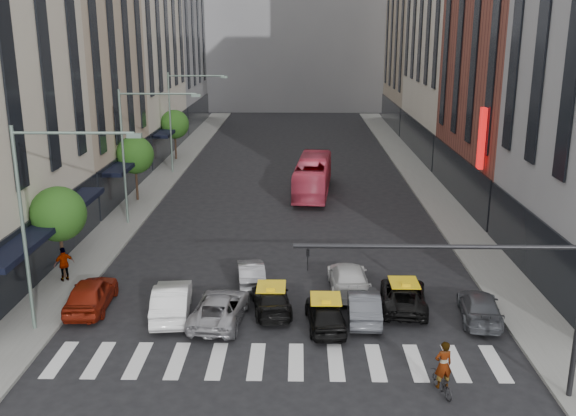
{
  "coord_description": "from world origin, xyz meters",
  "views": [
    {
      "loc": [
        0.69,
        -21.67,
        12.97
      ],
      "look_at": [
        0.12,
        10.14,
        4.0
      ],
      "focal_mm": 40.0,
      "sensor_mm": 36.0,
      "label": 1
    }
  ],
  "objects_px": {
    "streetlamp_mid": "(137,139)",
    "taxi_center": "(326,313)",
    "car_white_front": "(172,300)",
    "streetlamp_near": "(43,203)",
    "car_red": "(91,294)",
    "streetlamp_far": "(180,109)",
    "taxi_left": "(271,299)",
    "bus": "(313,176)",
    "pedestrian_far": "(64,264)",
    "motorcycle": "(442,383)"
  },
  "relations": [
    {
      "from": "streetlamp_mid",
      "to": "streetlamp_far",
      "type": "relative_size",
      "value": 1.0
    },
    {
      "from": "car_red",
      "to": "bus",
      "type": "height_order",
      "value": "bus"
    },
    {
      "from": "car_red",
      "to": "bus",
      "type": "relative_size",
      "value": 0.43
    },
    {
      "from": "taxi_center",
      "to": "streetlamp_mid",
      "type": "bearing_deg",
      "value": -56.76
    },
    {
      "from": "streetlamp_mid",
      "to": "taxi_left",
      "type": "distance_m",
      "value": 17.48
    },
    {
      "from": "streetlamp_mid",
      "to": "bus",
      "type": "xyz_separation_m",
      "value": [
        11.84,
        8.65,
        -4.44
      ]
    },
    {
      "from": "car_white_front",
      "to": "motorcycle",
      "type": "bearing_deg",
      "value": 143.85
    },
    {
      "from": "car_white_front",
      "to": "bus",
      "type": "bearing_deg",
      "value": -113.23
    },
    {
      "from": "streetlamp_far",
      "to": "car_red",
      "type": "distance_m",
      "value": 30.05
    },
    {
      "from": "taxi_center",
      "to": "pedestrian_far",
      "type": "bearing_deg",
      "value": -24.69
    },
    {
      "from": "taxi_left",
      "to": "taxi_center",
      "type": "height_order",
      "value": "taxi_center"
    },
    {
      "from": "streetlamp_near",
      "to": "bus",
      "type": "distance_m",
      "value": 27.7
    },
    {
      "from": "taxi_left",
      "to": "bus",
      "type": "distance_m",
      "value": 22.52
    },
    {
      "from": "streetlamp_mid",
      "to": "car_white_front",
      "type": "xyz_separation_m",
      "value": [
        4.84,
        -14.32,
        -5.14
      ]
    },
    {
      "from": "streetlamp_far",
      "to": "taxi_center",
      "type": "distance_m",
      "value": 33.99
    },
    {
      "from": "motorcycle",
      "to": "taxi_center",
      "type": "bearing_deg",
      "value": -66.6
    },
    {
      "from": "streetlamp_near",
      "to": "pedestrian_far",
      "type": "height_order",
      "value": "streetlamp_near"
    },
    {
      "from": "taxi_center",
      "to": "motorcycle",
      "type": "height_order",
      "value": "taxi_center"
    },
    {
      "from": "car_white_front",
      "to": "taxi_center",
      "type": "bearing_deg",
      "value": 165.1
    },
    {
      "from": "streetlamp_near",
      "to": "motorcycle",
      "type": "distance_m",
      "value": 17.57
    },
    {
      "from": "bus",
      "to": "streetlamp_mid",
      "type": "bearing_deg",
      "value": 41.19
    },
    {
      "from": "taxi_center",
      "to": "bus",
      "type": "xyz_separation_m",
      "value": [
        -0.1,
        24.04,
        0.79
      ]
    },
    {
      "from": "streetlamp_mid",
      "to": "streetlamp_far",
      "type": "height_order",
      "value": "same"
    },
    {
      "from": "taxi_center",
      "to": "motorcycle",
      "type": "distance_m",
      "value": 6.71
    },
    {
      "from": "streetlamp_far",
      "to": "taxi_left",
      "type": "bearing_deg",
      "value": -72.38
    },
    {
      "from": "streetlamp_mid",
      "to": "car_red",
      "type": "bearing_deg",
      "value": -86.45
    },
    {
      "from": "streetlamp_far",
      "to": "streetlamp_near",
      "type": "bearing_deg",
      "value": -90.0
    },
    {
      "from": "streetlamp_near",
      "to": "taxi_center",
      "type": "xyz_separation_m",
      "value": [
        11.94,
        0.61,
        -5.22
      ]
    },
    {
      "from": "bus",
      "to": "car_red",
      "type": "bearing_deg",
      "value": 68.75
    },
    {
      "from": "streetlamp_mid",
      "to": "motorcycle",
      "type": "bearing_deg",
      "value": -52.32
    },
    {
      "from": "car_red",
      "to": "bus",
      "type": "distance_m",
      "value": 24.83
    },
    {
      "from": "streetlamp_near",
      "to": "car_red",
      "type": "distance_m",
      "value": 5.74
    },
    {
      "from": "car_white_front",
      "to": "taxi_center",
      "type": "distance_m",
      "value": 7.18
    },
    {
      "from": "taxi_left",
      "to": "pedestrian_far",
      "type": "distance_m",
      "value": 11.47
    },
    {
      "from": "car_red",
      "to": "taxi_center",
      "type": "relative_size",
      "value": 1.12
    },
    {
      "from": "car_red",
      "to": "car_white_front",
      "type": "height_order",
      "value": "car_white_front"
    },
    {
      "from": "streetlamp_mid",
      "to": "taxi_center",
      "type": "height_order",
      "value": "streetlamp_mid"
    },
    {
      "from": "streetlamp_near",
      "to": "streetlamp_far",
      "type": "bearing_deg",
      "value": 90.0
    },
    {
      "from": "streetlamp_near",
      "to": "car_red",
      "type": "height_order",
      "value": "streetlamp_near"
    },
    {
      "from": "taxi_center",
      "to": "car_white_front",
      "type": "bearing_deg",
      "value": -13.19
    },
    {
      "from": "streetlamp_near",
      "to": "motorcycle",
      "type": "height_order",
      "value": "streetlamp_near"
    },
    {
      "from": "taxi_center",
      "to": "pedestrian_far",
      "type": "relative_size",
      "value": 2.2
    },
    {
      "from": "pedestrian_far",
      "to": "streetlamp_near",
      "type": "bearing_deg",
      "value": 68.3
    },
    {
      "from": "streetlamp_near",
      "to": "bus",
      "type": "relative_size",
      "value": 0.85
    },
    {
      "from": "streetlamp_near",
      "to": "streetlamp_mid",
      "type": "xyz_separation_m",
      "value": [
        0.0,
        16.0,
        0.0
      ]
    },
    {
      "from": "taxi_left",
      "to": "motorcycle",
      "type": "bearing_deg",
      "value": 125.56
    },
    {
      "from": "taxi_left",
      "to": "bus",
      "type": "bearing_deg",
      "value": -103.71
    },
    {
      "from": "streetlamp_mid",
      "to": "car_white_front",
      "type": "distance_m",
      "value": 15.96
    },
    {
      "from": "motorcycle",
      "to": "pedestrian_far",
      "type": "xyz_separation_m",
      "value": [
        -17.54,
        10.27,
        0.64
      ]
    },
    {
      "from": "streetlamp_mid",
      "to": "pedestrian_far",
      "type": "xyz_separation_m",
      "value": [
        -1.54,
        -10.46,
        -4.84
      ]
    }
  ]
}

